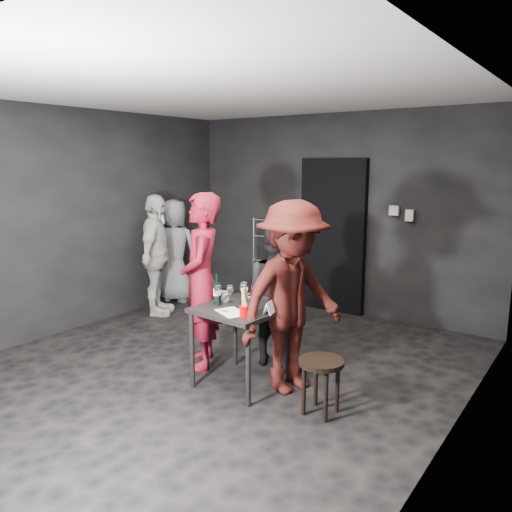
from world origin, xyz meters
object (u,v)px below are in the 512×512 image
Objects in this scene: bystander_cream at (156,250)px; wine_bottle at (217,292)px; breadstick_cup at (244,303)px; man_maroon at (292,283)px; tasting_table at (241,317)px; woman_black at (277,297)px; stool at (321,370)px; bystander_grey at (174,250)px; server_red at (201,266)px; hand_truck at (262,288)px.

bystander_cream is 6.17× the size of wine_bottle.
man_maroon is at bearing 61.11° from breadstick_cup.
tasting_table is 0.61m from woman_black.
bystander_cream is (-3.12, 1.14, 0.51)m from stool.
bystander_grey is 2.88m from wine_bottle.
bystander_cream is at bearing -158.38° from server_red.
server_red is 1.03m from man_maroon.
server_red is at bearing 48.55° from woman_black.
woman_black is (1.40, -1.76, 0.48)m from hand_truck.
bystander_grey reaches higher than stool.
wine_bottle reaches higher than breadstick_cup.
bystander_grey is 5.63× the size of breadstick_cup.
stool is 0.30× the size of bystander_grey.
bystander_grey is 3.36m from breadstick_cup.
stool is 1.22m from wine_bottle.
man_maroon reaches higher than bystander_cream.
hand_truck is 4.32× the size of wine_bottle.
man_maroon is at bearing -139.93° from bystander_cream.
tasting_table is 1.60× the size of stool.
wine_bottle is (1.16, -2.41, 0.64)m from hand_truck.
bystander_cream reaches higher than bystander_grey.
tasting_table is 0.53× the size of woman_black.
server_red is at bearing 124.71° from bystander_grey.
tasting_table is 2.60× the size of wine_bottle.
wine_bottle is 1.05× the size of breadstick_cup.
hand_truck is 1.68m from bystander_cream.
server_red is 0.89m from breadstick_cup.
stool is 1.63× the size of wine_bottle.
server_red is 1.04× the size of man_maroon.
server_red is at bearing 167.31° from tasting_table.
server_red is 7.19× the size of wine_bottle.
wine_bottle is (0.35, -0.17, -0.18)m from server_red.
bystander_cream reaches higher than breadstick_cup.
breadstick_cup reaches higher than tasting_table.
server_red reaches higher than bystander_cream.
breadstick_cup is at bearing 128.65° from bystander_grey.
woman_black is (-0.00, 0.61, 0.06)m from tasting_table.
woman_black reaches higher than hand_truck.
bystander_grey reaches higher than tasting_table.
woman_black is at bearing 104.40° from breadstick_cup.
man_maroon is at bearing 136.61° from bystander_grey.
man_maroon reaches higher than woman_black.
bystander_grey is at bearing 80.62° from man_maroon.
man_maroon is 2.83m from bystander_cream.
server_red reaches higher than breadstick_cup.
stool is at bearing -54.98° from hand_truck.
bystander_grey is at bearing -13.54° from woman_black.
bystander_cream is at bearing 159.92° from stool.
server_red is at bearing 172.20° from stool.
breadstick_cup is (0.80, -0.35, -0.16)m from server_red.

